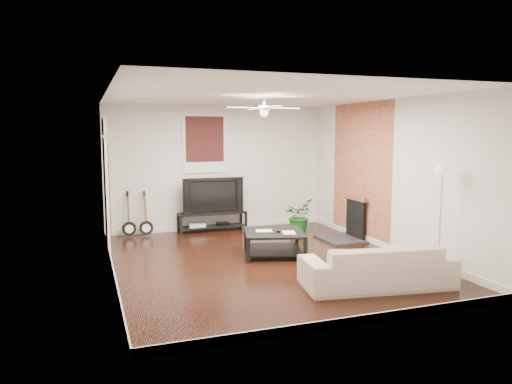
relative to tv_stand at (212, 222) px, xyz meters
The scene contains 14 objects.
room 3.03m from the tv_stand, 85.97° to the right, with size 5.01×6.01×2.81m.
brick_accent 3.43m from the tv_stand, 33.55° to the right, with size 0.02×2.20×2.80m, color #AF5838.
fireplace 2.99m from the tv_stand, 36.61° to the right, with size 0.80×1.10×0.92m, color black.
window_back 1.75m from the tv_stand, 118.75° to the left, with size 1.00×0.06×1.30m, color black.
door_left 2.64m from the tv_stand, 158.76° to the right, with size 0.08×1.00×2.50m, color white.
tv_stand is the anchor object (origin of this frame).
tv 0.61m from the tv_stand, 90.00° to the left, with size 1.36×0.18×0.78m, color black.
coffee_table 2.52m from the tv_stand, 78.31° to the right, with size 1.04×1.04×0.43m, color black.
sofa 4.79m from the tv_stand, 75.09° to the right, with size 2.13×0.83×0.62m, color tan.
floor_lamp 5.17m from the tv_stand, 62.13° to the right, with size 0.29×0.29×1.74m, color silver, non-canonical shape.
potted_plant 1.93m from the tv_stand, 23.86° to the right, with size 0.67×0.58×0.75m, color #1B601C.
guitar_left 1.84m from the tv_stand, behind, with size 0.30×0.21×0.97m, color black, non-canonical shape.
guitar_right 1.49m from the tv_stand, behind, with size 0.30×0.21×0.97m, color black, non-canonical shape.
ceiling_fan 3.67m from the tv_stand, 85.97° to the right, with size 1.24×1.24×0.32m, color white, non-canonical shape.
Camera 1 is at (-2.84, -7.60, 2.20)m, focal length 33.94 mm.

